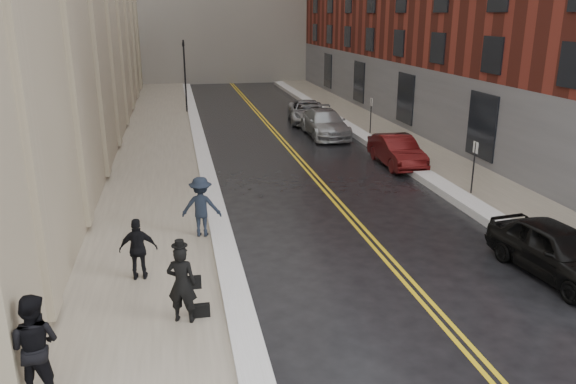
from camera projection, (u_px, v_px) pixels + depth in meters
name	position (u px, v px, depth m)	size (l,w,h in m)	color
ground	(334.00, 319.00, 13.35)	(160.00, 160.00, 0.00)	black
sidewalk_left	(156.00, 161.00, 27.43)	(4.00, 64.00, 0.15)	gray
sidewalk_right	(415.00, 148.00, 29.97)	(3.00, 64.00, 0.15)	gray
lane_stripe_a	(293.00, 156.00, 28.75)	(0.12, 64.00, 0.01)	gold
lane_stripe_b	(298.00, 155.00, 28.79)	(0.12, 64.00, 0.01)	gold
snow_ridge_left	(203.00, 157.00, 27.85)	(0.70, 60.80, 0.26)	white
snow_ridge_right	(382.00, 149.00, 29.60)	(0.85, 60.80, 0.30)	white
traffic_signal	(185.00, 71.00, 39.96)	(0.18, 0.15, 5.20)	black
parking_sign_near	(474.00, 164.00, 21.90)	(0.06, 0.35, 2.23)	black
parking_sign_far	(371.00, 113.00, 33.11)	(0.06, 0.35, 2.23)	black
car_black	(557.00, 251.00, 15.36)	(1.76, 4.37, 1.49)	black
car_maroon	(397.00, 151.00, 26.67)	(1.52, 4.36, 1.44)	#480C0D
car_silver_near	(325.00, 123.00, 33.10)	(2.16, 5.32, 1.54)	#93969A
car_silver_far	(307.00, 112.00, 37.34)	(2.37, 5.14, 1.43)	#999BA0
pedestrian_main	(182.00, 284.00, 12.72)	(0.68, 0.45, 1.88)	black
pedestrian_a	(34.00, 345.00, 10.22)	(0.98, 0.77, 2.03)	black
pedestrian_b	(201.00, 207.00, 17.73)	(1.25, 0.72, 1.94)	#19202D
pedestrian_c	(138.00, 249.00, 14.82)	(1.00, 0.41, 1.70)	black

